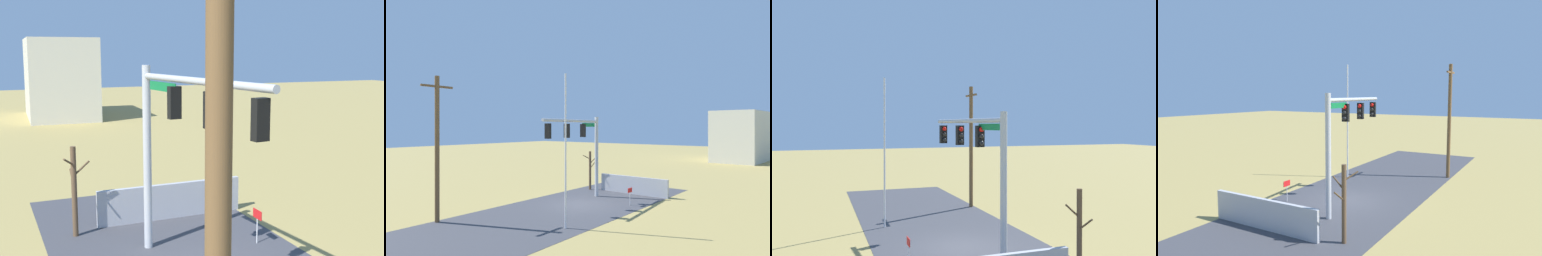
# 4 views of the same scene
# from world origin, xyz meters

# --- Properties ---
(ground_plane) EXTENTS (160.00, 160.00, 0.00)m
(ground_plane) POSITION_xyz_m (0.00, 0.00, 0.00)
(ground_plane) COLOR #9E894C
(road_surface) EXTENTS (28.00, 8.00, 0.01)m
(road_surface) POSITION_xyz_m (-4.00, 0.00, 0.01)
(road_surface) COLOR #3D3D42
(road_surface) RESTS_ON ground_plane
(sidewalk_corner) EXTENTS (6.00, 6.00, 0.01)m
(sidewalk_corner) POSITION_xyz_m (4.06, 0.72, 0.00)
(sidewalk_corner) COLOR #B7B5AD
(sidewalk_corner) RESTS_ON ground_plane
(retaining_fence) EXTENTS (0.20, 6.02, 1.43)m
(retaining_fence) POSITION_xyz_m (5.64, -1.09, 0.71)
(retaining_fence) COLOR #A8A8AD
(retaining_fence) RESTS_ON ground_plane
(signal_mast) EXTENTS (6.91, 0.95, 6.23)m
(signal_mast) POSITION_xyz_m (0.97, 0.51, 4.46)
(signal_mast) COLOR #B2B5BA
(signal_mast) RESTS_ON ground_plane
(flagpole) EXTENTS (0.10, 0.10, 8.31)m
(flagpole) POSITION_xyz_m (-4.87, -2.80, 4.15)
(flagpole) COLOR silver
(flagpole) RESTS_ON ground_plane
(utility_pole) EXTENTS (1.90, 0.26, 8.35)m
(utility_pole) POSITION_xyz_m (-8.50, 3.73, 4.34)
(utility_pole) COLOR brown
(utility_pole) RESTS_ON ground_plane
(bare_tree) EXTENTS (1.27, 1.02, 3.33)m
(bare_tree) POSITION_xyz_m (5.11, 2.83, 1.73)
(bare_tree) COLOR brown
(bare_tree) RESTS_ON ground_plane
(open_sign) EXTENTS (0.56, 0.04, 1.22)m
(open_sign) POSITION_xyz_m (1.91, -2.90, 0.91)
(open_sign) COLOR silver
(open_sign) RESTS_ON ground_plane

